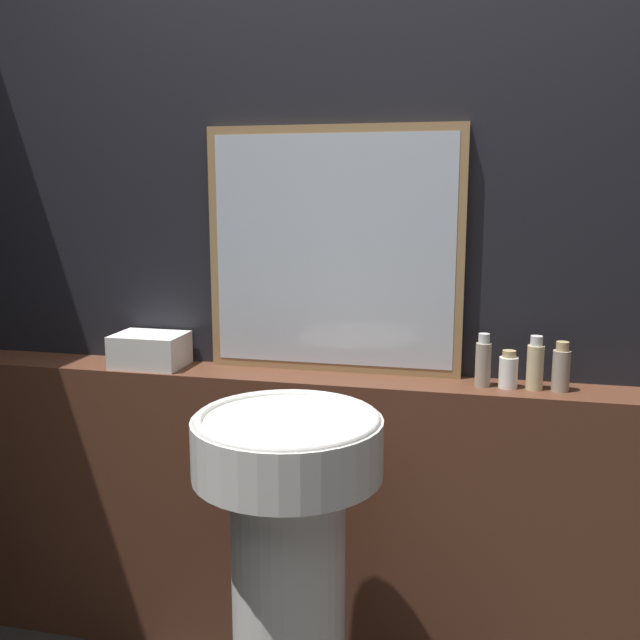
# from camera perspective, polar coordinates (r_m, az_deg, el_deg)

# --- Properties ---
(wall_back) EXTENTS (8.00, 0.06, 2.50)m
(wall_back) POSITION_cam_1_polar(r_m,az_deg,el_deg) (2.15, 3.64, 4.65)
(wall_back) COLOR black
(wall_back) RESTS_ON ground_plane
(vanity_counter) EXTENTS (2.73, 0.18, 0.92)m
(vanity_counter) POSITION_cam_1_polar(r_m,az_deg,el_deg) (2.25, 2.85, -16.08)
(vanity_counter) COLOR #512D1E
(vanity_counter) RESTS_ON ground_plane
(pedestal_sink) EXTENTS (0.46, 0.46, 0.94)m
(pedestal_sink) POSITION_cam_1_polar(r_m,az_deg,el_deg) (1.85, -2.55, -18.77)
(pedestal_sink) COLOR silver
(pedestal_sink) RESTS_ON ground_plane
(mirror) EXTENTS (0.77, 0.03, 0.73)m
(mirror) POSITION_cam_1_polar(r_m,az_deg,el_deg) (2.11, 1.07, 5.51)
(mirror) COLOR #937047
(mirror) RESTS_ON vanity_counter
(towel_stack) EXTENTS (0.22, 0.16, 0.10)m
(towel_stack) POSITION_cam_1_polar(r_m,az_deg,el_deg) (2.28, -13.44, -2.35)
(towel_stack) COLOR silver
(towel_stack) RESTS_ON vanity_counter
(shampoo_bottle) EXTENTS (0.04, 0.04, 0.15)m
(shampoo_bottle) POSITION_cam_1_polar(r_m,az_deg,el_deg) (2.04, 12.92, -3.30)
(shampoo_bottle) COLOR gray
(shampoo_bottle) RESTS_ON vanity_counter
(conditioner_bottle) EXTENTS (0.05, 0.05, 0.11)m
(conditioner_bottle) POSITION_cam_1_polar(r_m,az_deg,el_deg) (2.05, 14.83, -3.94)
(conditioner_bottle) COLOR white
(conditioner_bottle) RESTS_ON vanity_counter
(lotion_bottle) EXTENTS (0.05, 0.05, 0.15)m
(lotion_bottle) POSITION_cam_1_polar(r_m,az_deg,el_deg) (2.04, 16.83, -3.45)
(lotion_bottle) COLOR #C6B284
(lotion_bottle) RESTS_ON vanity_counter
(body_wash_bottle) EXTENTS (0.05, 0.05, 0.14)m
(body_wash_bottle) POSITION_cam_1_polar(r_m,az_deg,el_deg) (2.05, 18.73, -3.69)
(body_wash_bottle) COLOR gray
(body_wash_bottle) RESTS_ON vanity_counter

